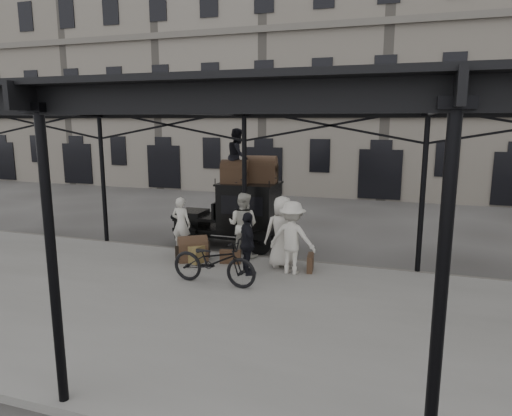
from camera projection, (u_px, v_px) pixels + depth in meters
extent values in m
plane|color=#383533|center=(219.00, 280.00, 12.13)|extent=(120.00, 120.00, 0.00)
cube|color=slate|center=(184.00, 306.00, 10.26)|extent=(28.00, 8.00, 0.15)
cylinder|color=black|center=(244.00, 190.00, 13.59)|extent=(0.14, 0.14, 4.30)
cylinder|color=black|center=(53.00, 270.00, 6.33)|extent=(0.14, 0.14, 4.30)
cube|color=black|center=(244.00, 110.00, 13.15)|extent=(22.00, 0.10, 0.45)
cube|color=black|center=(37.00, 97.00, 5.89)|extent=(22.00, 0.10, 0.45)
cube|color=black|center=(184.00, 98.00, 9.67)|extent=(22.50, 9.00, 0.08)
cube|color=silver|center=(184.00, 95.00, 9.66)|extent=(18.00, 7.00, 0.04)
cube|color=slate|center=(334.00, 73.00, 27.57)|extent=(64.00, 8.00, 14.00)
cylinder|color=black|center=(186.00, 236.00, 15.19)|extent=(0.80, 0.10, 0.80)
cylinder|color=black|center=(204.00, 226.00, 16.53)|extent=(0.80, 0.10, 0.80)
cylinder|color=black|center=(260.00, 242.00, 14.38)|extent=(0.80, 0.10, 0.80)
cylinder|color=black|center=(273.00, 232.00, 15.72)|extent=(0.80, 0.10, 0.80)
cube|color=black|center=(229.00, 229.00, 15.44)|extent=(3.60, 1.25, 0.12)
cube|color=black|center=(192.00, 218.00, 15.81)|extent=(0.90, 1.00, 0.55)
cube|color=black|center=(180.00, 217.00, 15.95)|extent=(0.06, 0.70, 0.55)
cube|color=black|center=(213.00, 217.00, 15.54)|extent=(0.70, 1.30, 0.10)
cube|color=black|center=(249.00, 208.00, 15.06)|extent=(1.80, 1.45, 1.55)
cube|color=black|center=(242.00, 206.00, 14.34)|extent=(1.40, 0.02, 0.60)
cube|color=black|center=(249.00, 184.00, 14.90)|extent=(1.90, 1.55, 0.06)
imported|color=beige|center=(181.00, 224.00, 14.26)|extent=(0.63, 0.42, 1.70)
imported|color=beige|center=(243.00, 225.00, 13.59)|extent=(1.00, 0.81, 1.94)
imported|color=beige|center=(282.00, 232.00, 12.64)|extent=(1.16, 1.01, 2.00)
imported|color=black|center=(248.00, 244.00, 12.01)|extent=(0.91, 1.04, 1.68)
imported|color=beige|center=(292.00, 238.00, 12.08)|extent=(1.32, 0.83, 1.96)
imported|color=black|center=(214.00, 261.00, 11.33)|extent=(2.30, 0.92, 1.19)
imported|color=black|center=(238.00, 156.00, 14.75)|extent=(0.83, 0.98, 1.76)
cube|color=olive|center=(194.00, 253.00, 13.20)|extent=(0.71, 0.61, 0.50)
cube|color=#442B1F|center=(310.00, 263.00, 12.41)|extent=(0.23, 0.61, 0.45)
cube|color=#442B1F|center=(230.00, 257.00, 13.04)|extent=(0.62, 0.26, 0.40)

